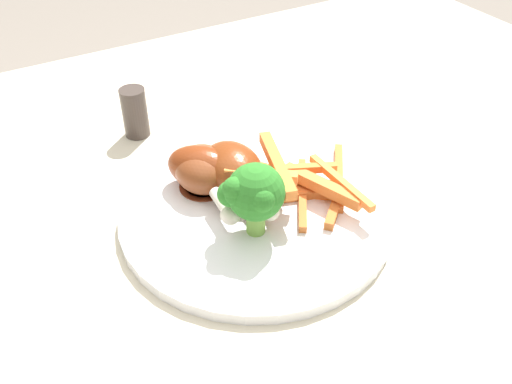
{
  "coord_description": "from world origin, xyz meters",
  "views": [
    {
      "loc": [
        0.18,
        0.42,
        1.1
      ],
      "look_at": [
        -0.03,
        0.06,
        0.76
      ],
      "focal_mm": 39.57,
      "sensor_mm": 36.0,
      "label": 1
    }
  ],
  "objects": [
    {
      "name": "broccoli_floret_front",
      "position": [
        -0.01,
        0.08,
        0.79
      ],
      "size": [
        0.06,
        0.06,
        0.07
      ],
      "color": "#83BE4E",
      "rests_on": "dinner_plate"
    },
    {
      "name": "chicken_drumstick_far",
      "position": [
        0.0,
        0.01,
        0.76
      ],
      "size": [
        0.06,
        0.12,
        0.04
      ],
      "color": "#5A2412",
      "rests_on": "dinner_plate"
    },
    {
      "name": "dining_table",
      "position": [
        0.0,
        0.0,
        0.63
      ],
      "size": [
        1.29,
        0.79,
        0.73
      ],
      "color": "beige",
      "rests_on": "ground_plane"
    },
    {
      "name": "carrot_fries_pile",
      "position": [
        -0.08,
        0.06,
        0.76
      ],
      "size": [
        0.16,
        0.14,
        0.04
      ],
      "color": "orange",
      "rests_on": "dinner_plate"
    },
    {
      "name": "chicken_drumstick_near",
      "position": [
        -0.0,
        0.0,
        0.76
      ],
      "size": [
        0.1,
        0.12,
        0.05
      ],
      "color": "#551C0B",
      "rests_on": "dinner_plate"
    },
    {
      "name": "chicken_drumstick_extra",
      "position": [
        -0.03,
        0.02,
        0.76
      ],
      "size": [
        0.06,
        0.12,
        0.05
      ],
      "color": "#551E0B",
      "rests_on": "dinner_plate"
    },
    {
      "name": "pepper_shaker",
      "position": [
        0.02,
        -0.15,
        0.76
      ],
      "size": [
        0.03,
        0.03,
        0.06
      ],
      "primitive_type": "cylinder",
      "color": "#423833",
      "rests_on": "dining_table"
    },
    {
      "name": "dinner_plate",
      "position": [
        -0.03,
        0.06,
        0.74
      ],
      "size": [
        0.27,
        0.27,
        0.01
      ],
      "primitive_type": "cylinder",
      "color": "white",
      "rests_on": "dining_table"
    }
  ]
}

